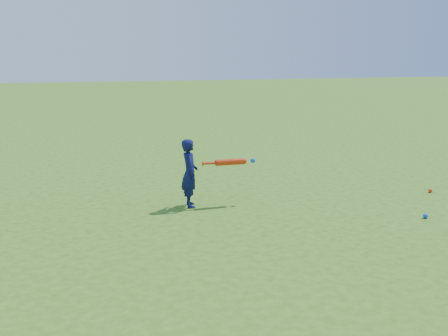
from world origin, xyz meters
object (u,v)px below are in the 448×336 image
bat_swing (232,162)px  ground_ball_blue (425,216)px  ground_ball_red (430,191)px  child (190,173)px

bat_swing → ground_ball_blue: bearing=-31.5°
ground_ball_red → ground_ball_blue: bearing=-133.7°
child → bat_swing: 0.62m
ground_ball_red → ground_ball_blue: 1.40m
ground_ball_red → bat_swing: size_ratio=0.08×
child → ground_ball_blue: size_ratio=14.97×
ground_ball_red → child: bearing=171.8°
ground_ball_blue → child: bearing=150.7°
ground_ball_red → bat_swing: (-3.12, 0.45, 0.58)m
child → bat_swing: (0.60, -0.08, 0.13)m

